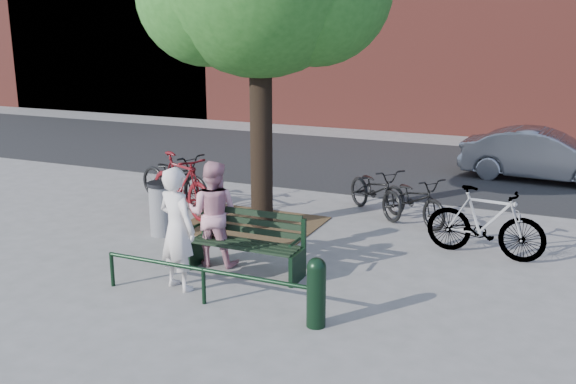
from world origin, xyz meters
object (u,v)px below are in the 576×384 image
at_px(person_right, 213,213).
at_px(litter_bin, 162,208).
at_px(bollard, 316,290).
at_px(bicycle_c, 376,190).
at_px(person_left, 177,229).
at_px(park_bench, 248,241).
at_px(parked_car, 543,155).

xyz_separation_m(person_right, litter_bin, (-1.57, 0.89, -0.33)).
height_order(bollard, bicycle_c, bicycle_c).
xyz_separation_m(person_left, bicycle_c, (1.48, 4.69, -0.39)).
height_order(park_bench, parked_car, parked_car).
height_order(bollard, parked_car, parked_car).
bearing_deg(park_bench, person_right, 173.54).
distance_m(litter_bin, bicycle_c, 4.15).
bearing_deg(person_left, bollard, -172.32).
xyz_separation_m(person_left, litter_bin, (-1.60, 1.92, -0.39)).
xyz_separation_m(park_bench, bollard, (1.60, -1.29, -0.00)).
relative_size(bollard, parked_car, 0.24).
bearing_deg(person_left, parked_car, -99.07).
bearing_deg(parked_car, bollard, 171.62).
relative_size(park_bench, bicycle_c, 0.95).
xyz_separation_m(person_left, person_right, (-0.03, 1.02, -0.06)).
distance_m(park_bench, person_right, 0.72).
bearing_deg(person_left, bicycle_c, -91.05).
relative_size(person_right, bicycle_c, 0.89).
xyz_separation_m(park_bench, bicycle_c, (0.88, 3.74, 0.00)).
bearing_deg(bollard, bicycle_c, 98.09).
xyz_separation_m(person_right, bicycle_c, (1.51, 3.67, -0.33)).
distance_m(bollard, bicycle_c, 5.08).
distance_m(bollard, litter_bin, 4.42).
distance_m(person_right, litter_bin, 1.84).
height_order(park_bench, person_left, person_left).
relative_size(person_left, bicycle_c, 0.95).
bearing_deg(park_bench, litter_bin, 156.35).
relative_size(person_right, parked_car, 0.44).
distance_m(park_bench, person_left, 1.19).
height_order(person_left, parked_car, person_left).
bearing_deg(bicycle_c, bollard, -129.95).
height_order(person_right, bicycle_c, person_right).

